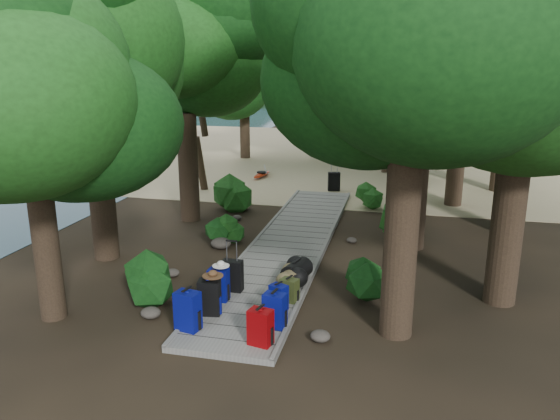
% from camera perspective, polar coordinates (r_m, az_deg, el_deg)
% --- Properties ---
extents(ground, '(120.00, 120.00, 0.00)m').
position_cam_1_polar(ground, '(13.98, 0.23, -5.12)').
color(ground, '#312518').
rests_on(ground, ground).
extents(sand_beach, '(40.00, 22.00, 0.02)m').
position_cam_1_polar(sand_beach, '(29.32, 7.22, 5.67)').
color(sand_beach, tan).
rests_on(sand_beach, ground).
extents(distant_hill, '(32.00, 16.00, 12.00)m').
position_cam_1_polar(distant_hill, '(74.54, -22.53, 10.47)').
color(distant_hill, black).
rests_on(distant_hill, ground).
extents(boardwalk, '(2.00, 12.00, 0.12)m').
position_cam_1_polar(boardwalk, '(14.88, 1.09, -3.58)').
color(boardwalk, slate).
rests_on(boardwalk, ground).
extents(backpack_left_a, '(0.49, 0.39, 0.81)m').
position_cam_1_polar(backpack_left_a, '(10.22, -9.62, -10.14)').
color(backpack_left_a, '#0A057B').
rests_on(backpack_left_a, boardwalk).
extents(backpack_left_b, '(0.46, 0.36, 0.77)m').
position_cam_1_polar(backpack_left_b, '(10.75, -7.39, -8.83)').
color(backpack_left_b, black).
rests_on(backpack_left_b, boardwalk).
extents(backpack_left_c, '(0.40, 0.29, 0.75)m').
position_cam_1_polar(backpack_left_c, '(11.33, -6.44, -7.57)').
color(backpack_left_c, '#0A057B').
rests_on(backpack_left_c, boardwalk).
extents(backpack_right_a, '(0.45, 0.37, 0.71)m').
position_cam_1_polar(backpack_right_a, '(9.62, -2.05, -11.95)').
color(backpack_right_a, '#7D0000').
rests_on(backpack_right_a, boardwalk).
extents(backpack_right_b, '(0.44, 0.34, 0.73)m').
position_cam_1_polar(backpack_right_b, '(10.19, -0.55, -10.26)').
color(backpack_right_b, '#0A057B').
rests_on(backpack_right_b, boardwalk).
extents(backpack_right_c, '(0.40, 0.36, 0.57)m').
position_cam_1_polar(backpack_right_c, '(10.89, -0.15, -8.96)').
color(backpack_right_c, '#0A057B').
rests_on(backpack_right_c, boardwalk).
extents(backpack_right_d, '(0.40, 0.34, 0.53)m').
position_cam_1_polar(backpack_right_d, '(11.26, 0.99, -8.23)').
color(backpack_right_d, '#39401A').
rests_on(backpack_right_d, boardwalk).
extents(duffel_right_khaki, '(0.55, 0.69, 0.40)m').
position_cam_1_polar(duffel_right_khaki, '(12.03, 1.16, -6.95)').
color(duffel_right_khaki, brown).
rests_on(duffel_right_khaki, boardwalk).
extents(duffel_right_black, '(0.64, 0.83, 0.46)m').
position_cam_1_polar(duffel_right_black, '(12.24, 1.77, -6.42)').
color(duffel_right_black, black).
rests_on(duffel_right_black, boardwalk).
extents(suitcase_on_boardwalk, '(0.45, 0.26, 0.68)m').
position_cam_1_polar(suitcase_on_boardwalk, '(11.75, -5.01, -6.84)').
color(suitcase_on_boardwalk, black).
rests_on(suitcase_on_boardwalk, boardwalk).
extents(lone_suitcase_on_sand, '(0.50, 0.36, 0.71)m').
position_cam_1_polar(lone_suitcase_on_sand, '(21.16, 5.66, 2.98)').
color(lone_suitcase_on_sand, black).
rests_on(lone_suitcase_on_sand, sand_beach).
extents(hat_brown, '(0.41, 0.41, 0.12)m').
position_cam_1_polar(hat_brown, '(10.60, -7.04, -6.55)').
color(hat_brown, '#51351E').
rests_on(hat_brown, backpack_left_b).
extents(hat_white, '(0.35, 0.35, 0.12)m').
position_cam_1_polar(hat_white, '(11.15, -6.21, -5.56)').
color(hat_white, silver).
rests_on(hat_white, backpack_left_c).
extents(kayak, '(1.10, 3.22, 0.32)m').
position_cam_1_polar(kayak, '(23.56, -1.91, 3.83)').
color(kayak, '#AA270E').
rests_on(kayak, sand_beach).
extents(sun_lounger, '(0.81, 1.77, 0.55)m').
position_cam_1_polar(sun_lounger, '(22.37, 12.78, 3.13)').
color(sun_lounger, silver).
rests_on(sun_lounger, sand_beach).
extents(tree_right_a, '(5.15, 5.15, 8.58)m').
position_cam_1_polar(tree_right_a, '(9.41, 13.38, 11.29)').
color(tree_right_a, black).
rests_on(tree_right_a, ground).
extents(tree_right_b, '(5.17, 5.17, 9.23)m').
position_cam_1_polar(tree_right_b, '(11.50, 24.18, 12.68)').
color(tree_right_b, black).
rests_on(tree_right_b, ground).
extents(tree_right_c, '(5.35, 5.35, 9.25)m').
position_cam_1_polar(tree_right_c, '(14.43, 14.71, 13.84)').
color(tree_right_c, black).
rests_on(tree_right_c, ground).
extents(tree_right_d, '(5.57, 5.57, 10.22)m').
position_cam_1_polar(tree_right_d, '(16.73, 24.49, 14.80)').
color(tree_right_d, black).
rests_on(tree_right_d, ground).
extents(tree_right_e, '(4.64, 4.64, 8.36)m').
position_cam_1_polar(tree_right_e, '(19.42, 18.59, 12.50)').
color(tree_right_e, black).
rests_on(tree_right_e, ground).
extents(tree_right_f, '(5.45, 5.45, 9.74)m').
position_cam_1_polar(tree_right_f, '(22.26, 23.08, 14.13)').
color(tree_right_f, black).
rests_on(tree_right_f, ground).
extents(tree_left_a, '(4.21, 4.21, 7.01)m').
position_cam_1_polar(tree_left_a, '(10.88, -24.38, 6.69)').
color(tree_left_a, black).
rests_on(tree_left_a, ground).
extents(tree_left_b, '(5.04, 5.04, 9.07)m').
position_cam_1_polar(tree_left_b, '(13.94, -19.13, 13.10)').
color(tree_left_b, black).
rests_on(tree_left_b, ground).
extents(tree_left_c, '(5.08, 5.08, 8.83)m').
position_cam_1_polar(tree_left_c, '(16.92, -9.97, 13.54)').
color(tree_left_c, black).
rests_on(tree_left_c, ground).
extents(tree_back_a, '(4.94, 4.94, 8.55)m').
position_cam_1_polar(tree_back_a, '(28.04, 4.66, 14.07)').
color(tree_back_a, black).
rests_on(tree_back_a, ground).
extents(tree_back_b, '(5.57, 5.57, 9.94)m').
position_cam_1_polar(tree_back_b, '(29.04, 10.34, 15.29)').
color(tree_back_b, black).
rests_on(tree_back_b, ground).
extents(tree_back_c, '(5.60, 5.60, 10.07)m').
position_cam_1_polar(tree_back_c, '(28.20, 18.37, 14.92)').
color(tree_back_c, black).
rests_on(tree_back_c, ground).
extents(tree_back_d, '(4.33, 4.33, 7.22)m').
position_cam_1_polar(tree_back_d, '(28.06, -3.77, 12.72)').
color(tree_back_d, black).
rests_on(tree_back_d, ground).
extents(palm_right_a, '(3.86, 3.86, 6.58)m').
position_cam_1_polar(palm_right_a, '(18.23, 13.71, 9.90)').
color(palm_right_a, '#0F3810').
rests_on(palm_right_a, ground).
extents(palm_right_b, '(4.50, 4.50, 8.70)m').
position_cam_1_polar(palm_right_b, '(23.90, 18.33, 13.32)').
color(palm_right_b, '#0F3810').
rests_on(palm_right_b, ground).
extents(palm_right_c, '(4.33, 4.33, 6.88)m').
position_cam_1_polar(palm_right_c, '(24.88, 11.88, 11.71)').
color(palm_right_c, '#0F3810').
rests_on(palm_right_c, ground).
extents(palm_left_a, '(3.97, 3.97, 6.32)m').
position_cam_1_polar(palm_left_a, '(21.12, -8.85, 10.50)').
color(palm_left_a, '#0F3810').
rests_on(palm_left_a, ground).
extents(rock_left_a, '(0.40, 0.36, 0.22)m').
position_cam_1_polar(rock_left_a, '(11.18, -13.36, -10.41)').
color(rock_left_a, '#4C473F').
rests_on(rock_left_a, ground).
extents(rock_left_b, '(0.34, 0.30, 0.19)m').
position_cam_1_polar(rock_left_b, '(13.09, -11.18, -6.45)').
color(rock_left_b, '#4C473F').
rests_on(rock_left_b, ground).
extents(rock_left_c, '(0.55, 0.49, 0.30)m').
position_cam_1_polar(rock_left_c, '(14.75, -6.19, -3.47)').
color(rock_left_c, '#4C473F').
rests_on(rock_left_c, ground).
extents(rock_left_d, '(0.30, 0.27, 0.16)m').
position_cam_1_polar(rock_left_d, '(17.32, -4.50, -0.80)').
color(rock_left_d, '#4C473F').
rests_on(rock_left_d, ground).
extents(rock_right_a, '(0.37, 0.33, 0.20)m').
position_cam_1_polar(rock_right_a, '(10.10, 4.23, -13.00)').
color(rock_right_a, '#4C473F').
rests_on(rock_right_a, ground).
extents(rock_right_b, '(0.54, 0.49, 0.30)m').
position_cam_1_polar(rock_right_b, '(12.51, 10.95, -7.20)').
color(rock_right_b, '#4C473F').
rests_on(rock_right_b, ground).
extents(rock_right_c, '(0.28, 0.25, 0.15)m').
position_cam_1_polar(rock_right_c, '(15.28, 7.50, -3.14)').
color(rock_right_c, '#4C473F').
rests_on(rock_right_c, ground).
extents(rock_right_d, '(0.55, 0.50, 0.30)m').
position_cam_1_polar(rock_right_d, '(17.59, 12.43, -0.63)').
color(rock_right_d, '#4C473F').
rests_on(rock_right_d, ground).
extents(shrub_left_a, '(1.12, 1.12, 1.01)m').
position_cam_1_polar(shrub_left_a, '(11.79, -13.87, -6.95)').
color(shrub_left_a, '#194514').
rests_on(shrub_left_a, ground).
extents(shrub_left_b, '(0.84, 0.84, 0.76)m').
position_cam_1_polar(shrub_left_b, '(15.04, -5.71, -2.17)').
color(shrub_left_b, '#194514').
rests_on(shrub_left_b, ground).
extents(shrub_left_c, '(1.26, 1.26, 1.14)m').
position_cam_1_polar(shrub_left_c, '(18.52, -4.81, 1.82)').
color(shrub_left_c, '#194514').
rests_on(shrub_left_c, ground).
extents(shrub_right_a, '(1.01, 1.01, 0.91)m').
position_cam_1_polar(shrub_right_a, '(11.65, 9.37, -7.24)').
color(shrub_right_a, '#194514').
rests_on(shrub_right_a, ground).
extents(shrub_right_b, '(1.44, 1.44, 1.30)m').
position_cam_1_polar(shrub_right_b, '(15.32, 12.54, -1.08)').
color(shrub_right_b, '#194514').
rests_on(shrub_right_b, ground).
extents(shrub_right_c, '(0.85, 0.85, 0.76)m').
position_cam_1_polar(shrub_right_c, '(18.75, 9.48, 1.24)').
color(shrub_right_c, '#194514').
rests_on(shrub_right_c, ground).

